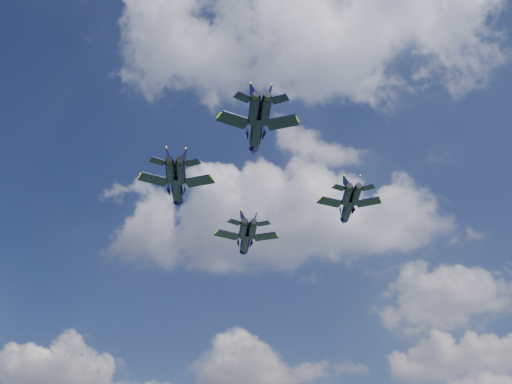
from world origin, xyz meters
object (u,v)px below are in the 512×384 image
object	(u,v)px
jet_right	(347,208)
jet_lead	(245,241)
jet_left	(177,188)
jet_slot	(256,131)

from	to	relation	value
jet_right	jet_lead	bearing A→B (deg)	139.95
jet_lead	jet_right	bearing A→B (deg)	-45.50
jet_lead	jet_right	size ratio (longest dim) A/B	1.13
jet_left	jet_slot	world-z (taller)	jet_left
jet_lead	jet_left	world-z (taller)	jet_left
jet_lead	jet_slot	xyz separation A→B (m)	(9.37, -35.53, 0.80)
jet_lead	jet_left	bearing A→B (deg)	-128.71
jet_left	jet_right	xyz separation A→B (m)	(29.79, 8.79, -2.65)
jet_lead	jet_slot	bearing A→B (deg)	-92.15
jet_lead	jet_left	distance (m)	22.18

